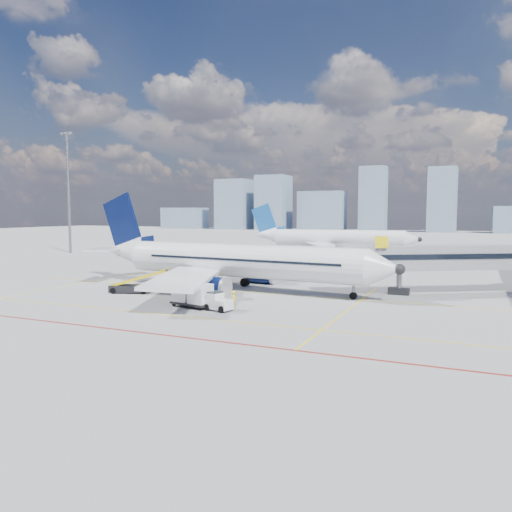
{
  "coord_description": "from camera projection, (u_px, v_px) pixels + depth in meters",
  "views": [
    {
      "loc": [
        24.2,
        -41.35,
        8.77
      ],
      "look_at": [
        2.52,
        7.95,
        4.0
      ],
      "focal_mm": 35.0,
      "sensor_mm": 36.0,
      "label": 1
    }
  ],
  "objects": [
    {
      "name": "ground",
      "position": [
        199.0,
        303.0,
        48.18
      ],
      "size": [
        420.0,
        420.0,
        0.0
      ],
      "primitive_type": "plane",
      "color": "gray",
      "rests_on": "ground"
    },
    {
      "name": "apron_markings",
      "position": [
        172.0,
        310.0,
        44.84
      ],
      "size": [
        90.0,
        35.12,
        0.01
      ],
      "color": "yellow",
      "rests_on": "ground"
    },
    {
      "name": "jet_bridge",
      "position": [
        467.0,
        259.0,
        53.84
      ],
      "size": [
        23.55,
        15.78,
        6.3
      ],
      "color": "gray",
      "rests_on": "ground"
    },
    {
      "name": "floodlight_mast_nw",
      "position": [
        68.0,
        189.0,
        105.5
      ],
      "size": [
        3.2,
        0.61,
        25.45
      ],
      "color": "slate",
      "rests_on": "ground"
    },
    {
      "name": "distant_skyline",
      "position": [
        373.0,
        208.0,
        228.04
      ],
      "size": [
        251.88,
        15.79,
        29.39
      ],
      "color": "gray",
      "rests_on": "ground"
    },
    {
      "name": "main_aircraft",
      "position": [
        229.0,
        261.0,
        56.71
      ],
      "size": [
        38.75,
        33.73,
        11.31
      ],
      "rotation": [
        0.0,
        0.0,
        -0.08
      ],
      "color": "silver",
      "rests_on": "ground"
    },
    {
      "name": "second_aircraft",
      "position": [
        331.0,
        238.0,
        105.24
      ],
      "size": [
        36.03,
        31.36,
        10.69
      ],
      "rotation": [
        0.0,
        0.0,
        0.08
      ],
      "color": "silver",
      "rests_on": "ground"
    },
    {
      "name": "baggage_tug",
      "position": [
        218.0,
        302.0,
        44.38
      ],
      "size": [
        2.66,
        1.99,
        1.67
      ],
      "rotation": [
        0.0,
        0.0,
        -0.26
      ],
      "color": "silver",
      "rests_on": "ground"
    },
    {
      "name": "cargo_dolly",
      "position": [
        192.0,
        294.0,
        45.92
      ],
      "size": [
        4.35,
        2.6,
        2.23
      ],
      "rotation": [
        0.0,
        0.0,
        -0.21
      ],
      "color": "black",
      "rests_on": "ground"
    },
    {
      "name": "belt_loader",
      "position": [
        132.0,
        287.0,
        54.07
      ],
      "size": [
        6.49,
        3.25,
        2.62
      ],
      "rotation": [
        0.0,
        0.0,
        0.3
      ],
      "color": "black",
      "rests_on": "ground"
    },
    {
      "name": "ramp_worker",
      "position": [
        234.0,
        300.0,
        44.65
      ],
      "size": [
        0.46,
        0.66,
        1.73
      ],
      "primitive_type": "imported",
      "rotation": [
        0.0,
        0.0,
        1.65
      ],
      "color": "yellow",
      "rests_on": "ground"
    }
  ]
}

